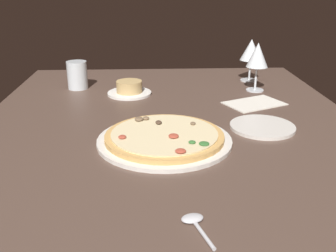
% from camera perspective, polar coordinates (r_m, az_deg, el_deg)
% --- Properties ---
extents(dining_table, '(1.50, 1.10, 0.04)m').
position_cam_1_polar(dining_table, '(1.07, 0.48, -1.79)').
color(dining_table, brown).
rests_on(dining_table, ground).
extents(pizza_main, '(0.34, 0.34, 0.03)m').
position_cam_1_polar(pizza_main, '(0.99, -0.52, -1.72)').
color(pizza_main, silver).
rests_on(pizza_main, dining_table).
extents(ramekin_on_saucer, '(0.15, 0.15, 0.05)m').
position_cam_1_polar(ramekin_on_saucer, '(1.40, -5.61, 5.34)').
color(ramekin_on_saucer, white).
rests_on(ramekin_on_saucer, dining_table).
extents(wine_glass_far, '(0.08, 0.08, 0.17)m').
position_cam_1_polar(wine_glass_far, '(1.45, 12.81, 9.76)').
color(wine_glass_far, silver).
rests_on(wine_glass_far, dining_table).
extents(wine_glass_near, '(0.08, 0.08, 0.16)m').
position_cam_1_polar(wine_glass_near, '(1.59, 11.92, 10.54)').
color(wine_glass_near, silver).
rests_on(wine_glass_near, dining_table).
extents(water_glass, '(0.07, 0.07, 0.10)m').
position_cam_1_polar(water_glass, '(1.50, -12.95, 6.97)').
color(water_glass, silver).
rests_on(water_glass, dining_table).
extents(side_plate, '(0.18, 0.18, 0.01)m').
position_cam_1_polar(side_plate, '(1.12, 13.48, -0.10)').
color(side_plate, silver).
rests_on(side_plate, dining_table).
extents(paper_menu, '(0.19, 0.22, 0.00)m').
position_cam_1_polar(paper_menu, '(1.32, 12.35, 3.19)').
color(paper_menu, silver).
rests_on(paper_menu, dining_table).
extents(spoon, '(0.10, 0.05, 0.01)m').
position_cam_1_polar(spoon, '(0.69, 3.93, -13.70)').
color(spoon, silver).
rests_on(spoon, dining_table).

